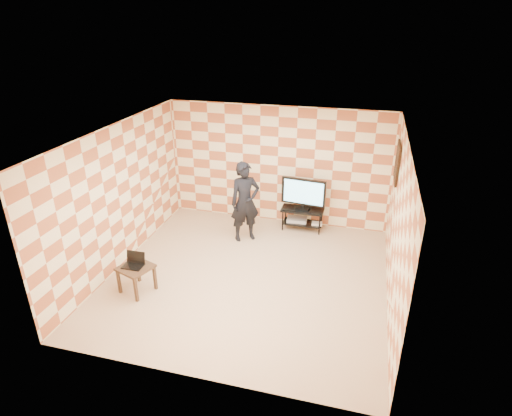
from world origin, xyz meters
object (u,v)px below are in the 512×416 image
at_px(person, 245,202).
at_px(side_table, 136,271).
at_px(tv_stand, 302,215).
at_px(tv, 303,193).

bearing_deg(person, side_table, -153.38).
bearing_deg(tv_stand, side_table, -128.05).
distance_m(tv_stand, person, 1.43).
height_order(tv, side_table, tv).
height_order(tv_stand, side_table, same).
distance_m(side_table, person, 2.71).
bearing_deg(tv, person, -146.31).
xyz_separation_m(side_table, person, (1.30, 2.34, 0.46)).
distance_m(tv_stand, tv, 0.53).
relative_size(tv_stand, person, 0.54).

